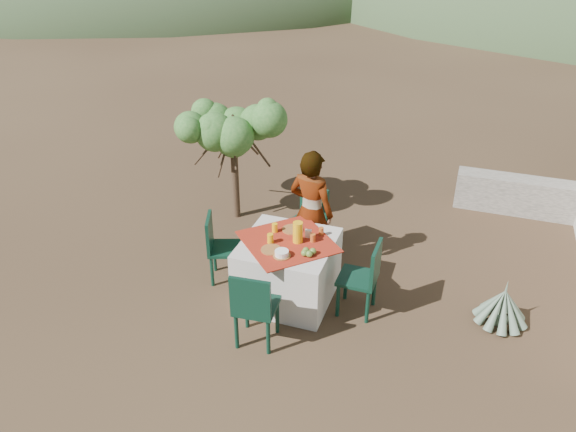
# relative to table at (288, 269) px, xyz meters

# --- Properties ---
(ground) EXTENTS (160.00, 160.00, 0.00)m
(ground) POSITION_rel_table_xyz_m (-0.64, -0.30, -0.38)
(ground) COLOR #372419
(ground) RESTS_ON ground
(table) EXTENTS (1.30, 1.30, 0.76)m
(table) POSITION_rel_table_xyz_m (0.00, 0.00, 0.00)
(table) COLOR silver
(table) RESTS_ON ground
(chair_far) EXTENTS (0.56, 0.56, 0.95)m
(chair_far) POSITION_rel_table_xyz_m (-0.06, 0.98, 0.15)
(chair_far) COLOR black
(chair_far) RESTS_ON ground
(chair_near) EXTENTS (0.46, 0.46, 0.91)m
(chair_near) POSITION_rel_table_xyz_m (-0.05, -0.91, 0.13)
(chair_near) COLOR black
(chair_near) RESTS_ON ground
(chair_left) EXTENTS (0.51, 0.51, 0.86)m
(chair_left) POSITION_rel_table_xyz_m (-0.90, 0.07, 0.10)
(chair_left) COLOR black
(chair_left) RESTS_ON ground
(chair_right) EXTENTS (0.42, 0.42, 0.90)m
(chair_right) POSITION_rel_table_xyz_m (0.90, 0.00, 0.12)
(chair_right) COLOR black
(chair_right) RESTS_ON ground
(person) EXTENTS (0.66, 0.50, 1.60)m
(person) POSITION_rel_table_xyz_m (0.07, 0.66, 0.42)
(person) COLOR #8C6651
(person) RESTS_ON ground
(shrub_tree) EXTENTS (1.36, 1.34, 1.61)m
(shrub_tree) POSITION_rel_table_xyz_m (-1.31, 1.63, 0.89)
(shrub_tree) COLOR #443522
(shrub_tree) RESTS_ON ground
(agave) EXTENTS (0.59, 0.59, 0.63)m
(agave) POSITION_rel_table_xyz_m (2.38, 0.33, -0.17)
(agave) COLOR slate
(agave) RESTS_ON ground
(stone_wall) EXTENTS (2.60, 0.35, 0.55)m
(stone_wall) POSITION_rel_table_xyz_m (2.96, 3.10, -0.10)
(stone_wall) COLOR gray
(stone_wall) RESTS_ON ground
(plate_far) EXTENTS (0.24, 0.24, 0.01)m
(plate_far) POSITION_rel_table_xyz_m (-0.03, 0.25, 0.39)
(plate_far) COLOR brown
(plate_far) RESTS_ON table
(plate_near) EXTENTS (0.23, 0.23, 0.01)m
(plate_near) POSITION_rel_table_xyz_m (-0.11, -0.24, 0.39)
(plate_near) COLOR brown
(plate_near) RESTS_ON table
(glass_far) EXTENTS (0.07, 0.07, 0.11)m
(glass_far) POSITION_rel_table_xyz_m (-0.21, 0.15, 0.44)
(glass_far) COLOR #FFB610
(glass_far) RESTS_ON table
(glass_near) EXTENTS (0.07, 0.07, 0.11)m
(glass_near) POSITION_rel_table_xyz_m (-0.17, -0.10, 0.44)
(glass_near) COLOR #FFB610
(glass_near) RESTS_ON table
(juice_pitcher) EXTENTS (0.11, 0.11, 0.25)m
(juice_pitcher) POSITION_rel_table_xyz_m (0.11, 0.03, 0.51)
(juice_pitcher) COLOR #FFB610
(juice_pitcher) RESTS_ON table
(bowl_plate) EXTENTS (0.20, 0.20, 0.01)m
(bowl_plate) POSITION_rel_table_xyz_m (0.04, -0.31, 0.39)
(bowl_plate) COLOR brown
(bowl_plate) RESTS_ON table
(white_bowl) EXTENTS (0.15, 0.15, 0.06)m
(white_bowl) POSITION_rel_table_xyz_m (0.04, -0.31, 0.42)
(white_bowl) COLOR white
(white_bowl) RESTS_ON bowl_plate
(jar_left) EXTENTS (0.06, 0.06, 0.10)m
(jar_left) POSITION_rel_table_xyz_m (0.27, 0.09, 0.43)
(jar_left) COLOR #BD5721
(jar_left) RESTS_ON table
(jar_right) EXTENTS (0.06, 0.06, 0.09)m
(jar_right) POSITION_rel_table_xyz_m (0.31, 0.27, 0.43)
(jar_right) COLOR #BD5721
(jar_right) RESTS_ON table
(napkin_holder) EXTENTS (0.08, 0.06, 0.09)m
(napkin_holder) POSITION_rel_table_xyz_m (0.19, 0.16, 0.43)
(napkin_holder) COLOR white
(napkin_holder) RESTS_ON table
(fruit_cluster) EXTENTS (0.15, 0.14, 0.07)m
(fruit_cluster) POSITION_rel_table_xyz_m (0.30, -0.20, 0.42)
(fruit_cluster) COLOR olive
(fruit_cluster) RESTS_ON table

